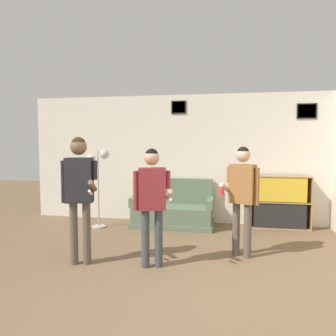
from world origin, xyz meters
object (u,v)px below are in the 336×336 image
Objects in this scene: floor_lamp at (98,168)px; person_player_foreground_center at (152,195)px; bookshelf at (279,202)px; person_player_foreground_left at (79,186)px; couch at (173,211)px; person_watcher_holding_cup at (242,190)px.

person_player_foreground_center is (1.54, -1.85, -0.21)m from floor_lamp.
bookshelf is at bearing 9.85° from floor_lamp.
bookshelf is 0.76× the size of floor_lamp.
person_player_foreground_center is (-2.00, -2.46, 0.47)m from bookshelf.
bookshelf is 0.67× the size of person_player_foreground_left.
bookshelf is 3.98m from person_player_foreground_left.
person_player_foreground_center is (0.10, -2.27, 0.68)m from couch.
couch is at bearing 68.92° from person_player_foreground_left.
person_watcher_holding_cup is (2.22, 0.73, -0.10)m from person_player_foreground_left.
bookshelf is at bearing 66.58° from person_watcher_holding_cup.
person_player_foreground_center is at bearing -87.47° from couch.
floor_lamp is 0.97× the size of person_player_foreground_center.
person_watcher_holding_cup is at bearing 18.16° from person_player_foreground_left.
person_player_foreground_center is at bearing 4.35° from person_player_foreground_left.
person_player_foreground_left reaches higher than person_watcher_holding_cup.
couch is 2.20m from person_watcher_holding_cup.
person_watcher_holding_cup is (1.21, 0.65, 0.02)m from person_player_foreground_center.
person_player_foreground_center is at bearing -50.26° from floor_lamp.
floor_lamp reaches higher than bookshelf.
person_player_foreground_left is (0.53, -1.93, -0.09)m from floor_lamp.
person_watcher_holding_cup reaches higher than couch.
person_player_foreground_center is 1.37m from person_watcher_holding_cup.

